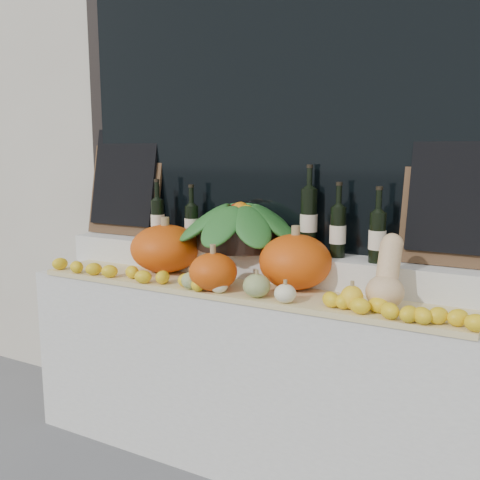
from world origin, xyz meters
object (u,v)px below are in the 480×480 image
at_px(butternut_squash, 387,278).
at_px(wine_bottle_tall, 309,220).
at_px(pumpkin_left, 166,248).
at_px(pumpkin_right, 295,262).
at_px(produce_bowl, 241,225).

height_order(butternut_squash, wine_bottle_tall, wine_bottle_tall).
xyz_separation_m(pumpkin_left, pumpkin_right, (0.73, -0.00, 0.00)).
bearing_deg(produce_bowl, pumpkin_left, -158.09).
distance_m(pumpkin_right, produce_bowl, 0.41).
bearing_deg(wine_bottle_tall, butternut_squash, -32.87).
height_order(pumpkin_right, produce_bowl, produce_bowl).
bearing_deg(pumpkin_left, pumpkin_right, -0.09).
relative_size(pumpkin_right, butternut_squash, 1.13).
bearing_deg(pumpkin_right, butternut_squash, -12.32).
bearing_deg(wine_bottle_tall, pumpkin_left, -164.65).
relative_size(pumpkin_left, butternut_squash, 1.24).
bearing_deg(pumpkin_left, wine_bottle_tall, 15.35).
bearing_deg(butternut_squash, wine_bottle_tall, 147.13).
bearing_deg(produce_bowl, wine_bottle_tall, 8.04).
relative_size(pumpkin_left, wine_bottle_tall, 0.86).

